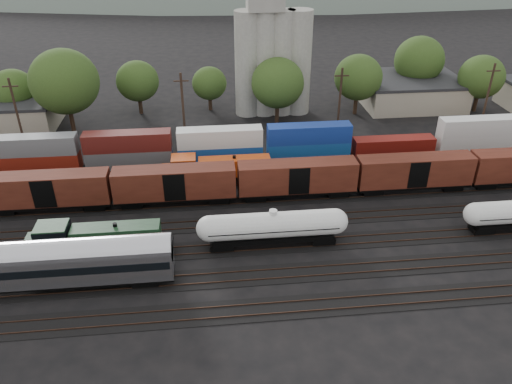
{
  "coord_description": "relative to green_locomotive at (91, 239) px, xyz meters",
  "views": [
    {
      "loc": [
        -8.57,
        -49.84,
        33.06
      ],
      "look_at": [
        -3.1,
        2.0,
        3.0
      ],
      "focal_mm": 35.0,
      "sensor_mm": 36.0,
      "label": 1
    }
  ],
  "objects": [
    {
      "name": "utility_poles",
      "position": [
        21.42,
        27.0,
        3.87
      ],
      "size": [
        122.2,
        0.36,
        12.0
      ],
      "color": "black",
      "rests_on": "ground"
    },
    {
      "name": "grain_silo",
      "position": [
        24.71,
        41.0,
        8.92
      ],
      "size": [
        13.4,
        5.0,
        29.0
      ],
      "color": "#9D9A90",
      "rests_on": "ground"
    },
    {
      "name": "green_locomotive",
      "position": [
        0.0,
        0.0,
        0.0
      ],
      "size": [
        15.37,
        2.71,
        4.07
      ],
      "color": "black",
      "rests_on": "ground"
    },
    {
      "name": "ground",
      "position": [
        21.42,
        5.0,
        -2.34
      ],
      "size": [
        600.0,
        600.0,
        0.0
      ],
      "primitive_type": "plane",
      "color": "black"
    },
    {
      "name": "tree_band",
      "position": [
        16.37,
        41.24,
        5.21
      ],
      "size": [
        167.54,
        22.22,
        13.96
      ],
      "color": "black",
      "rests_on": "ground"
    },
    {
      "name": "container_wall",
      "position": [
        29.11,
        20.0,
        0.47
      ],
      "size": [
        168.75,
        2.6,
        5.8
      ],
      "color": "black",
      "rests_on": "ground"
    },
    {
      "name": "distant_hills",
      "position": [
        45.34,
        265.0,
        -22.9
      ],
      "size": [
        860.0,
        286.0,
        130.0
      ],
      "color": "#59665B",
      "rests_on": "ground"
    },
    {
      "name": "passenger_coach",
      "position": [
        -3.23,
        -5.0,
        1.02
      ],
      "size": [
        24.16,
        2.98,
        5.49
      ],
      "color": "silver",
      "rests_on": "ground"
    },
    {
      "name": "orange_locomotive",
      "position": [
        13.52,
        15.0,
        -0.03
      ],
      "size": [
        16.02,
        2.67,
        4.01
      ],
      "color": "black",
      "rests_on": "ground"
    },
    {
      "name": "industrial_sheds",
      "position": [
        28.05,
        40.25,
        0.22
      ],
      "size": [
        119.38,
        17.26,
        5.1
      ],
      "color": "#9E937F",
      "rests_on": "ground"
    },
    {
      "name": "boxcar_string",
      "position": [
        0.8,
        10.0,
        0.78
      ],
      "size": [
        122.8,
        2.9,
        4.2
      ],
      "color": "black",
      "rests_on": "ground"
    },
    {
      "name": "tank_car_a",
      "position": [
        19.44,
        0.0,
        0.27
      ],
      "size": [
        16.7,
        2.99,
        4.38
      ],
      "color": "white",
      "rests_on": "ground"
    },
    {
      "name": "tracks",
      "position": [
        21.42,
        5.0,
        -2.29
      ],
      "size": [
        180.0,
        33.2,
        0.2
      ],
      "color": "black",
      "rests_on": "ground"
    }
  ]
}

